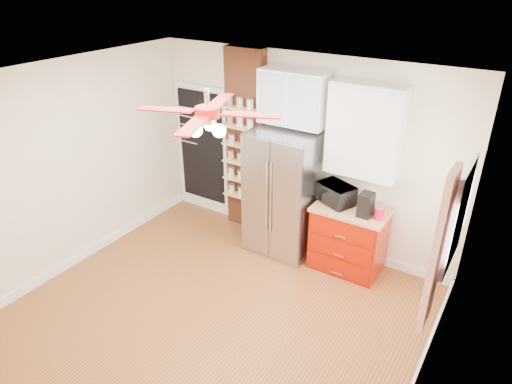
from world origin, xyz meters
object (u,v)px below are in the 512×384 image
Objects in this scene: fridge at (283,193)px; toaster_oven at (336,194)px; canister_left at (379,213)px; coffee_maker at (366,205)px; red_cabinet at (349,238)px; pantry_jar_oats at (232,139)px; ceiling_fan at (208,113)px.

fridge reaches higher than toaster_oven.
toaster_oven is 3.03× the size of canister_left.
fridge is 1.19m from coffee_maker.
fridge is 0.75m from toaster_oven.
red_cabinet is 3.09× the size of coffee_maker.
fridge is at bearing 179.31° from coffee_maker.
red_cabinet is 2.14m from pantry_jar_oats.
ceiling_fan is 2.50m from canister_left.
toaster_oven is at bearing -2.31° from pantry_jar_oats.
canister_left is at bearing -1.89° from fridge.
coffee_maker is 2.58× the size of pantry_jar_oats.
coffee_maker reaches higher than toaster_oven.
canister_left is (1.34, -0.04, 0.10)m from fridge.
canister_left is (0.16, 0.01, -0.07)m from coffee_maker.
coffee_maker is 1.97× the size of canister_left.
toaster_oven is 0.47m from coffee_maker.
fridge is at bearing 178.11° from canister_left.
fridge reaches higher than pantry_jar_oats.
fridge is at bearing -8.13° from pantry_jar_oats.
toaster_oven is (0.68, 1.70, -1.39)m from ceiling_fan.
ceiling_fan is at bearing -129.13° from canister_left.
fridge is 5.75× the size of coffee_maker.
ceiling_fan is (-0.92, -1.68, 1.97)m from red_cabinet.
ceiling_fan is at bearing -60.79° from pantry_jar_oats.
ceiling_fan is 11.85× the size of pantry_jar_oats.
pantry_jar_oats reaches higher than coffee_maker.
red_cabinet is 0.67× the size of ceiling_fan.
coffee_maker is at bearing -176.09° from canister_left.
ceiling_fan is 2.30m from toaster_oven.
fridge is 1.34m from canister_left.
toaster_oven is (-0.24, 0.02, 0.58)m from red_cabinet.
toaster_oven is (0.73, 0.07, 0.15)m from fridge.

